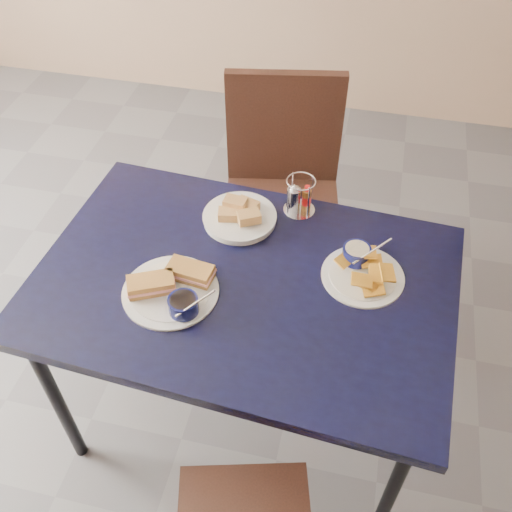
% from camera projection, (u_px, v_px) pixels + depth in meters
% --- Properties ---
extents(ground, '(6.00, 6.00, 0.00)m').
position_uv_depth(ground, '(181.00, 439.00, 2.20)').
color(ground, '#56555A').
rests_on(ground, ground).
extents(dining_table, '(1.35, 0.95, 0.75)m').
position_uv_depth(dining_table, '(244.00, 292.00, 1.82)').
color(dining_table, black).
rests_on(dining_table, ground).
extents(chair_far, '(0.55, 0.53, 1.00)m').
position_uv_depth(chair_far, '(286.00, 180.00, 2.39)').
color(chair_far, black).
rests_on(chair_far, ground).
extents(sandwich_plate, '(0.31, 0.30, 0.12)m').
position_uv_depth(sandwich_plate, '(173.00, 288.00, 1.72)').
color(sandwich_plate, white).
rests_on(sandwich_plate, dining_table).
extents(plantain_plate, '(0.26, 0.26, 0.12)m').
position_uv_depth(plantain_plate, '(361.00, 267.00, 1.78)').
color(plantain_plate, white).
rests_on(plantain_plate, dining_table).
extents(bread_basket, '(0.25, 0.25, 0.07)m').
position_uv_depth(bread_basket, '(240.00, 216.00, 1.95)').
color(bread_basket, white).
rests_on(bread_basket, dining_table).
extents(condiment_caddy, '(0.11, 0.11, 0.14)m').
position_uv_depth(condiment_caddy, '(299.00, 198.00, 1.96)').
color(condiment_caddy, silver).
rests_on(condiment_caddy, dining_table).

